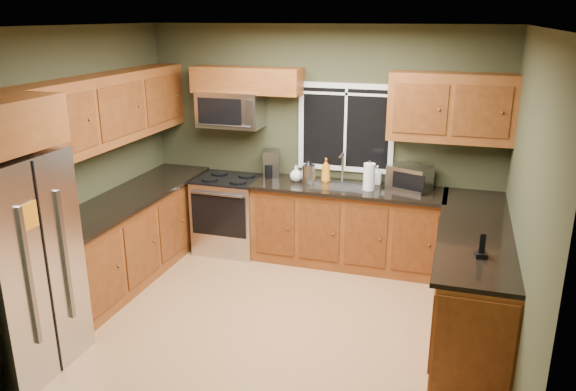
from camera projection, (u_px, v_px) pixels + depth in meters
The scene contains 28 objects.
floor at pixel (272, 319), 5.39m from camera, with size 4.20×4.20×0.00m, color #A47348.
ceiling at pixel (269, 27), 4.56m from camera, with size 4.20×4.20×0.00m, color white.
back_wall at pixel (320, 143), 6.61m from camera, with size 4.20×4.20×0.00m, color #323420.
front_wall at pixel (173, 268), 3.34m from camera, with size 4.20×4.20×0.00m, color #323420.
left_wall at pixel (71, 167), 5.57m from camera, with size 3.60×3.60×0.00m, color #323420.
right_wall at pixel (525, 208), 4.39m from camera, with size 3.60×3.60×0.00m, color #323420.
window at pixel (346, 128), 6.45m from camera, with size 1.12×0.03×1.02m.
base_cabinets_left at pixel (132, 237), 6.19m from camera, with size 0.60×2.65×0.90m, color brown.
countertop_left at pixel (130, 197), 6.04m from camera, with size 0.65×2.65×0.04m, color black.
base_cabinets_back at pixel (347, 227), 6.50m from camera, with size 2.17×0.60×0.90m, color brown.
countertop_back at pixel (348, 189), 6.33m from camera, with size 2.17×0.65×0.04m, color black.
base_cabinets_peninsula at pixel (473, 278), 5.24m from camera, with size 0.60×2.52×0.90m.
countertop_peninsula at pixel (475, 230), 5.11m from camera, with size 0.65×2.50×0.04m, color black.
upper_cabinets_left at pixel (109, 109), 5.80m from camera, with size 0.33×2.65×0.72m, color brown.
upper_cabinets_back_left at pixel (247, 80), 6.48m from camera, with size 1.30×0.33×0.30m, color brown.
upper_cabinets_back_right at pixel (451, 108), 5.90m from camera, with size 1.30×0.33×0.72m, color brown.
refrigerator at pixel (10, 266), 4.43m from camera, with size 0.74×0.90×1.80m.
range at pixel (230, 213), 6.88m from camera, with size 0.76×0.69×0.94m.
microwave at pixel (231, 109), 6.62m from camera, with size 0.76×0.41×0.42m.
sink at pixel (339, 185), 6.37m from camera, with size 0.60×0.42×0.36m.
toaster_oven at pixel (410, 178), 6.20m from camera, with size 0.52×0.46×0.27m.
coffee_maker at pixel (270, 164), 6.71m from camera, with size 0.26×0.30×0.31m.
kettle at pixel (308, 173), 6.40m from camera, with size 0.18×0.18×0.27m.
paper_towel_roll at pixel (369, 177), 6.18m from camera, with size 0.15×0.15×0.33m.
soap_bottle_a at pixel (326, 170), 6.48m from camera, with size 0.11×0.11×0.28m, color orange.
soap_bottle_b at pixel (377, 175), 6.42m from camera, with size 0.10×0.10×0.21m, color white.
soap_bottle_c at pixel (296, 173), 6.52m from camera, with size 0.15×0.15×0.19m, color white.
cordless_phone at pixel (481, 250), 4.47m from camera, with size 0.11×0.11×0.20m.
Camera 1 is at (1.56, -4.51, 2.79)m, focal length 35.00 mm.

